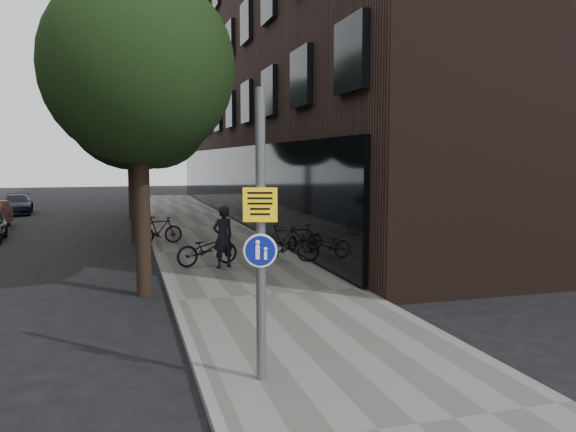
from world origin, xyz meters
name	(u,v)px	position (x,y,z in m)	size (l,w,h in m)	color
ground	(308,346)	(0.00, 0.00, 0.00)	(120.00, 120.00, 0.00)	black
sidewalk	(224,251)	(0.25, 10.00, 0.06)	(4.50, 60.00, 0.12)	slate
curb_edge	(157,254)	(-2.00, 10.00, 0.07)	(0.15, 60.00, 0.13)	slate
building_right_dark_brick	(328,58)	(8.50, 22.00, 9.00)	(12.00, 40.00, 18.00)	black
street_tree_near	(142,77)	(-2.53, 4.64, 5.11)	(4.40, 4.40, 7.50)	black
street_tree_mid	(135,108)	(-2.53, 13.14, 5.11)	(5.00, 5.00, 7.80)	black
street_tree_far	(131,123)	(-2.53, 22.14, 5.11)	(5.00, 5.00, 7.80)	black
signpost	(261,235)	(-1.20, -1.50, 2.18)	(0.46, 0.17, 4.07)	#595B5E
pedestrian	(223,237)	(-0.32, 6.75, 1.01)	(0.65, 0.43, 1.78)	black
parked_bike_facade_near	(288,247)	(1.71, 7.13, 0.57)	(0.60, 1.72, 0.90)	black
parked_bike_facade_far	(282,239)	(2.00, 8.76, 0.58)	(0.43, 1.53, 0.92)	black
parked_bike_curb_near	(207,249)	(-0.71, 7.24, 0.61)	(0.65, 1.87, 0.98)	black
parked_bike_curb_far	(159,230)	(-1.80, 11.91, 0.63)	(0.48, 1.69, 1.02)	black
parked_car_far	(17,204)	(-9.05, 27.00, 0.57)	(1.60, 3.95, 1.15)	black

